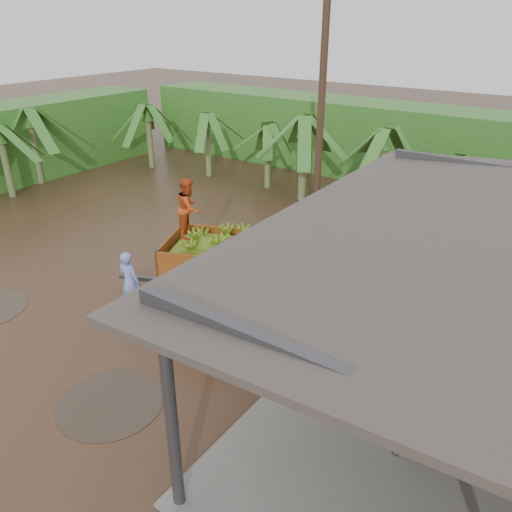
{
  "coord_description": "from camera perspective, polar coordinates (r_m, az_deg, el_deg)",
  "views": [
    {
      "loc": [
        9.67,
        -7.65,
        7.46
      ],
      "look_at": [
        2.47,
        2.55,
        1.38
      ],
      "focal_mm": 35.0,
      "sensor_mm": 36.0,
      "label": 1
    }
  ],
  "objects": [
    {
      "name": "ground",
      "position": [
        14.42,
        -14.09,
        -6.1
      ],
      "size": [
        100.0,
        100.0,
        0.0
      ],
      "primitive_type": "plane",
      "color": "black",
      "rests_on": "ground"
    },
    {
      "name": "man_blue",
      "position": [
        14.05,
        -14.25,
        -2.84
      ],
      "size": [
        0.69,
        0.49,
        1.77
      ],
      "primitive_type": "imported",
      "rotation": [
        0.0,
        0.0,
        3.24
      ],
      "color": "#7687D8",
      "rests_on": "ground"
    },
    {
      "name": "utility_pole",
      "position": [
        17.03,
        7.4,
        15.51
      ],
      "size": [
        1.2,
        0.24,
        8.76
      ],
      "color": "#47301E",
      "rests_on": "ground"
    },
    {
      "name": "hedge_north",
      "position": [
        26.98,
        9.0,
        13.53
      ],
      "size": [
        22.0,
        3.0,
        3.6
      ],
      "primitive_type": "cube",
      "color": "#2D661E",
      "rests_on": "ground"
    },
    {
      "name": "man_grey",
      "position": [
        9.82,
        16.95,
        -17.49
      ],
      "size": [
        1.09,
        0.98,
        1.77
      ],
      "primitive_type": "imported",
      "rotation": [
        0.0,
        0.0,
        3.8
      ],
      "color": "slate",
      "rests_on": "ground"
    },
    {
      "name": "banana_trailer",
      "position": [
        13.65,
        -1.8,
        -0.97
      ],
      "size": [
        5.75,
        3.47,
        3.57
      ],
      "rotation": [
        0.0,
        0.0,
        0.4
      ],
      "color": "#C2651B",
      "rests_on": "ground"
    },
    {
      "name": "banana_plants",
      "position": [
        21.24,
        -13.65,
        9.63
      ],
      "size": [
        25.06,
        20.08,
        3.92
      ],
      "color": "#2D661E",
      "rests_on": "ground"
    }
  ]
}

